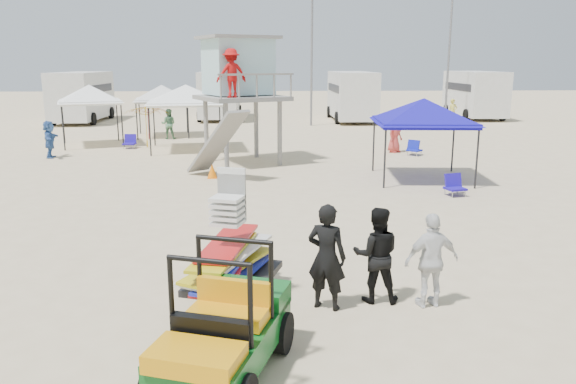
{
  "coord_description": "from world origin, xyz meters",
  "views": [
    {
      "loc": [
        0.01,
        -8.19,
        3.9
      ],
      "look_at": [
        0.5,
        3.0,
        1.3
      ],
      "focal_mm": 35.0,
      "sensor_mm": 36.0,
      "label": 1
    }
  ],
  "objects_px": {
    "utility_cart": "(222,321)",
    "surf_trailer": "(233,256)",
    "man_left": "(327,257)",
    "lifeguard_tower": "(239,72)",
    "canopy_blue": "(424,103)"
  },
  "relations": [
    {
      "from": "utility_cart",
      "to": "canopy_blue",
      "type": "xyz_separation_m",
      "value": [
        5.86,
        12.15,
        1.79
      ]
    },
    {
      "from": "utility_cart",
      "to": "surf_trailer",
      "type": "height_order",
      "value": "surf_trailer"
    },
    {
      "from": "utility_cart",
      "to": "canopy_blue",
      "type": "bearing_deg",
      "value": 64.25
    },
    {
      "from": "surf_trailer",
      "to": "canopy_blue",
      "type": "distance_m",
      "value": 11.56
    },
    {
      "from": "utility_cart",
      "to": "surf_trailer",
      "type": "distance_m",
      "value": 2.33
    },
    {
      "from": "lifeguard_tower",
      "to": "canopy_blue",
      "type": "distance_m",
      "value": 7.2
    },
    {
      "from": "lifeguard_tower",
      "to": "canopy_blue",
      "type": "relative_size",
      "value": 1.47
    },
    {
      "from": "man_left",
      "to": "lifeguard_tower",
      "type": "height_order",
      "value": "lifeguard_tower"
    },
    {
      "from": "surf_trailer",
      "to": "canopy_blue",
      "type": "height_order",
      "value": "canopy_blue"
    },
    {
      "from": "surf_trailer",
      "to": "canopy_blue",
      "type": "bearing_deg",
      "value": 59.19
    },
    {
      "from": "man_left",
      "to": "lifeguard_tower",
      "type": "distance_m",
      "value": 13.95
    },
    {
      "from": "man_left",
      "to": "lifeguard_tower",
      "type": "xyz_separation_m",
      "value": [
        -1.91,
        13.56,
        2.67
      ]
    },
    {
      "from": "man_left",
      "to": "surf_trailer",
      "type": "bearing_deg",
      "value": 13.44
    },
    {
      "from": "utility_cart",
      "to": "surf_trailer",
      "type": "relative_size",
      "value": 1.07
    },
    {
      "from": "surf_trailer",
      "to": "lifeguard_tower",
      "type": "height_order",
      "value": "lifeguard_tower"
    }
  ]
}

